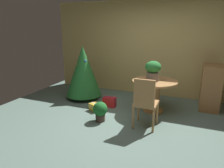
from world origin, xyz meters
TOP-DOWN VIEW (x-y plane):
  - ground_plane at (0.00, 0.00)m, footprint 6.60×6.60m
  - back_wall_panel at (0.00, 2.20)m, footprint 6.00×0.10m
  - round_dining_table at (0.27, 0.95)m, footprint 1.01×1.01m
  - flower_vase at (0.22, 0.89)m, footprint 0.35×0.35m
  - wooden_chair_near at (0.27, 0.06)m, footprint 0.43×0.43m
  - holiday_tree at (-1.67, 1.14)m, footprint 0.94×0.94m
  - gift_box_gold at (-0.98, 0.47)m, footprint 0.34×0.30m
  - gift_box_red at (-0.78, 0.82)m, footprint 0.32×0.20m
  - wooden_cabinet at (1.45, 1.59)m, footprint 0.45×0.63m
  - potted_plant at (-0.64, 0.01)m, footprint 0.30×0.30m

SIDE VIEW (x-z plane):
  - ground_plane at x=0.00m, z-range 0.00..0.00m
  - gift_box_gold at x=-0.98m, z-range 0.00..0.16m
  - gift_box_red at x=-0.78m, z-range 0.00..0.23m
  - potted_plant at x=-0.64m, z-range 0.02..0.44m
  - round_dining_table at x=0.27m, z-range 0.12..0.85m
  - wooden_cabinet at x=1.45m, z-range 0.00..1.05m
  - wooden_chair_near at x=0.27m, z-range 0.05..1.04m
  - holiday_tree at x=-1.67m, z-range 0.05..1.46m
  - flower_vase at x=0.22m, z-range 0.76..1.20m
  - back_wall_panel at x=0.00m, z-range 0.00..2.60m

